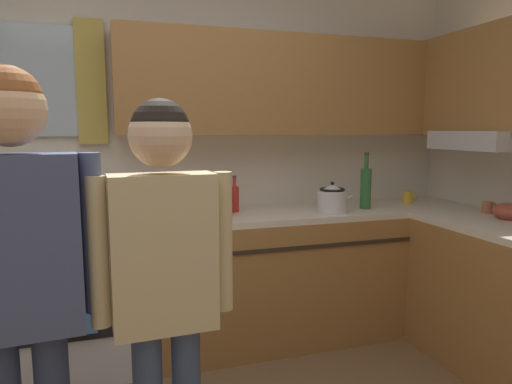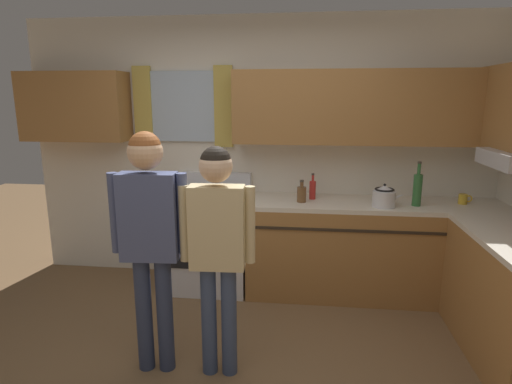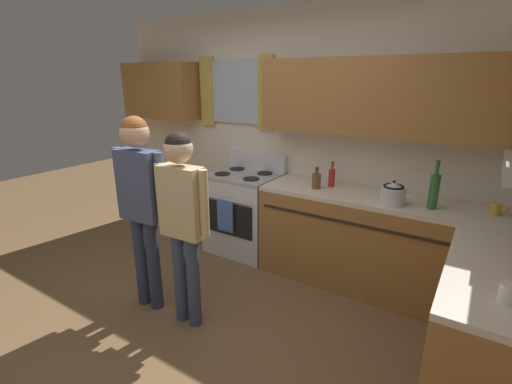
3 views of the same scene
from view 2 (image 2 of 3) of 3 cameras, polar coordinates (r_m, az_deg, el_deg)
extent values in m
cube|color=silver|center=(4.26, 0.11, 5.43)|extent=(4.60, 0.10, 2.60)
cube|color=silver|center=(4.31, -9.81, 11.30)|extent=(0.63, 0.03, 0.68)
cube|color=gold|center=(4.43, -15.00, 11.09)|extent=(0.18, 0.04, 0.78)
cube|color=gold|center=(4.20, -4.42, 11.41)|extent=(0.18, 0.04, 0.78)
cube|color=#9E6B38|center=(4.59, -23.28, 10.54)|extent=(1.04, 0.32, 0.67)
cube|color=#9E6B38|center=(4.03, 15.11, 10.97)|extent=(2.49, 0.32, 0.67)
cube|color=#9E6B38|center=(4.14, 15.45, -7.67)|extent=(2.33, 0.62, 0.86)
cube|color=beige|center=(4.01, 15.83, -1.63)|extent=(2.33, 0.62, 0.04)
cube|color=#2D2319|center=(3.76, 16.41, -5.17)|extent=(2.21, 0.01, 0.02)
cube|color=silver|center=(4.19, -6.26, -7.02)|extent=(0.75, 0.62, 0.86)
cube|color=black|center=(3.89, -7.33, -7.87)|extent=(0.63, 0.01, 0.36)
cylinder|color=#ADADB2|center=(3.79, -7.51, -4.89)|extent=(0.63, 0.02, 0.02)
cube|color=#ADADB2|center=(4.06, -6.42, -1.04)|extent=(0.75, 0.62, 0.04)
cube|color=silver|center=(4.29, -5.64, 1.37)|extent=(0.75, 0.08, 0.20)
cylinder|color=black|center=(3.98, -9.50, -1.07)|extent=(0.17, 0.17, 0.01)
cylinder|color=black|center=(3.89, -4.19, -1.23)|extent=(0.17, 0.17, 0.01)
cylinder|color=black|center=(4.23, -8.48, -0.20)|extent=(0.17, 0.17, 0.01)
cylinder|color=black|center=(4.15, -3.48, -0.33)|extent=(0.17, 0.17, 0.01)
cube|color=#4C72B7|center=(3.84, -7.47, -7.49)|extent=(0.20, 0.02, 0.34)
cylinder|color=red|center=(4.00, 7.64, 0.24)|extent=(0.06, 0.06, 0.17)
cylinder|color=red|center=(3.97, 7.69, 1.86)|extent=(0.02, 0.02, 0.06)
cylinder|color=#3F382D|center=(3.97, 7.70, 2.39)|extent=(0.03, 0.03, 0.02)
cylinder|color=#2D6633|center=(3.97, 20.95, 0.22)|extent=(0.08, 0.08, 0.28)
cylinder|color=#2D6633|center=(3.93, 21.17, 2.91)|extent=(0.03, 0.03, 0.10)
cylinder|color=#3F382D|center=(3.92, 21.23, 3.73)|extent=(0.03, 0.03, 0.02)
cylinder|color=brown|center=(3.87, 6.17, -0.35)|extent=(0.08, 0.08, 0.14)
cylinder|color=brown|center=(3.85, 6.20, 1.02)|extent=(0.03, 0.03, 0.05)
cylinder|color=#3F382D|center=(3.85, 6.22, 1.50)|extent=(0.04, 0.04, 0.02)
cylinder|color=gold|center=(4.22, 26.15, -0.86)|extent=(0.08, 0.08, 0.09)
torus|color=gold|center=(4.23, 26.80, -0.81)|extent=(0.06, 0.01, 0.06)
cylinder|color=silver|center=(3.85, 16.89, -0.89)|extent=(0.20, 0.20, 0.14)
cone|color=silver|center=(3.83, 16.98, 0.49)|extent=(0.18, 0.18, 0.05)
sphere|color=black|center=(3.83, 17.00, 0.93)|extent=(0.02, 0.02, 0.02)
cone|color=silver|center=(3.87, 18.80, -0.54)|extent=(0.09, 0.04, 0.07)
torus|color=black|center=(3.84, 16.97, 0.34)|extent=(0.17, 0.17, 0.02)
cylinder|color=#2D3856|center=(3.03, -12.19, -15.90)|extent=(0.11, 0.11, 0.81)
cylinder|color=#2D3856|center=(3.07, -14.87, -15.68)|extent=(0.11, 0.11, 0.81)
cube|color=#47517A|center=(2.79, -14.27, -3.26)|extent=(0.38, 0.18, 0.57)
cylinder|color=#47517A|center=(2.73, -9.87, -2.90)|extent=(0.07, 0.07, 0.52)
cylinder|color=#47517A|center=(2.86, -18.52, -2.69)|extent=(0.07, 0.07, 0.52)
sphere|color=#DBAD84|center=(2.71, -14.75, 5.23)|extent=(0.22, 0.22, 0.22)
sphere|color=brown|center=(2.71, -14.78, 5.81)|extent=(0.20, 0.20, 0.20)
cylinder|color=#38476B|center=(2.94, -3.66, -17.03)|extent=(0.10, 0.10, 0.76)
cylinder|color=#38476B|center=(2.96, -6.36, -16.87)|extent=(0.10, 0.10, 0.76)
cube|color=#D1BC8C|center=(2.69, -5.28, -4.80)|extent=(0.36, 0.16, 0.54)
cylinder|color=#D1BC8C|center=(2.66, -0.81, -4.47)|extent=(0.07, 0.07, 0.50)
cylinder|color=#D1BC8C|center=(2.72, -9.66, -4.22)|extent=(0.07, 0.07, 0.50)
sphere|color=beige|center=(2.60, -5.46, 3.53)|extent=(0.21, 0.21, 0.21)
sphere|color=black|center=(2.59, -5.47, 4.11)|extent=(0.19, 0.19, 0.19)
camera|label=1|loc=(1.27, -27.49, -6.85)|focal=31.99mm
camera|label=3|loc=(1.45, 70.25, 7.13)|focal=25.56mm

